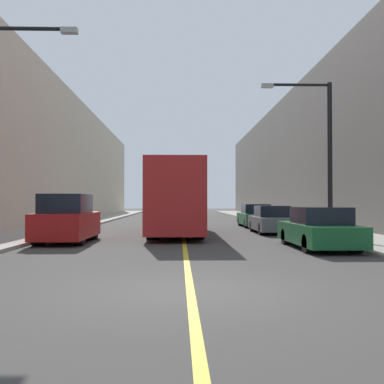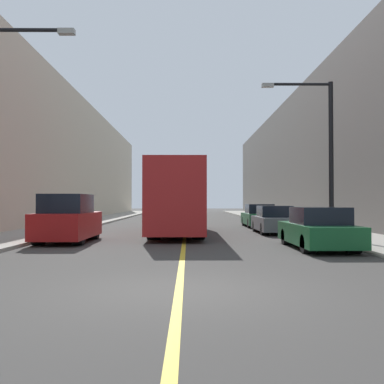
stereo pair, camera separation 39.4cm
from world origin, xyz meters
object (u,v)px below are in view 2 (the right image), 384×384
street_lamp_right (324,146)px  car_right_far (259,217)px  bus (178,198)px  parked_suv_left (68,220)px  car_right_near (318,230)px  car_right_mid (274,221)px

street_lamp_right → car_right_far: bearing=95.9°
bus → parked_suv_left: bus is taller
car_right_far → street_lamp_right: 11.09m
parked_suv_left → car_right_far: 14.56m
street_lamp_right → bus: bearing=143.8°
bus → car_right_far: bearing=48.9°
car_right_far → bus: bearing=-131.1°
bus → street_lamp_right: 8.05m
car_right_near → car_right_mid: bearing=90.8°
car_right_mid → parked_suv_left: bearing=-151.9°
car_right_mid → street_lamp_right: (1.25, -4.59, 3.35)m
parked_suv_left → street_lamp_right: size_ratio=0.67×
car_right_near → street_lamp_right: street_lamp_right is taller
parked_suv_left → car_right_near: bearing=-15.4°
bus → street_lamp_right: bearing=-36.2°
car_right_near → car_right_far: bearing=89.8°
car_right_mid → car_right_near: bearing=-89.2°
bus → parked_suv_left: size_ratio=2.66×
car_right_near → car_right_mid: car_right_near is taller
bus → parked_suv_left: (-4.41, -5.02, -0.96)m
bus → car_right_far: bus is taller
parked_suv_left → car_right_near: 9.89m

